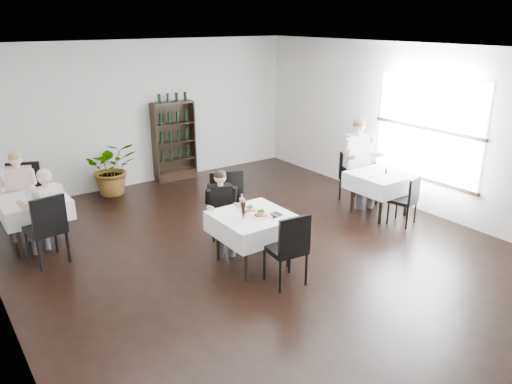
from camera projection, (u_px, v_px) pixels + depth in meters
room_shell at (270, 162)px, 6.98m from camera, size 9.00×9.00×9.00m
window_right at (427, 131)px, 8.86m from camera, size 0.06×2.30×1.85m
wine_shelf at (174, 142)px, 10.86m from camera, size 0.90×0.28×1.75m
main_table at (253, 224)px, 7.11m from camera, size 1.03×1.03×0.77m
left_table at (35, 207)px, 7.75m from camera, size 0.98×0.98×0.77m
right_table at (380, 182)px, 8.96m from camera, size 0.98×0.98×0.77m
potted_tree at (112, 168)px, 10.02m from camera, size 1.15×1.06×1.10m
main_chair_far at (229, 205)px, 7.74m from camera, size 0.68×0.69×1.16m
main_chair_near at (289, 245)px, 6.53m from camera, size 0.52×0.52×1.03m
left_chair_far at (25, 193)px, 8.27m from camera, size 0.69×0.69×1.15m
left_chair_near at (47, 225)px, 7.11m from camera, size 0.56×0.57×1.07m
right_chair_far at (353, 173)px, 9.65m from camera, size 0.48×0.49×0.98m
right_chair_near at (407, 198)px, 8.53m from camera, size 0.49×0.49×0.87m
diner_main at (222, 205)px, 7.50m from camera, size 0.54×0.58×1.28m
diner_left_far at (19, 188)px, 8.04m from camera, size 0.62×0.65×1.41m
diner_left_near at (46, 206)px, 7.28m from camera, size 0.61×0.65×1.39m
diner_right_far at (359, 155)px, 9.40m from camera, size 0.69×0.74×1.64m
plate_far at (250, 210)px, 7.19m from camera, size 0.26×0.26×0.08m
plate_near at (261, 215)px, 7.01m from camera, size 0.33×0.33×0.08m
pilsner_dark at (243, 211)px, 6.82m from camera, size 0.08×0.08×0.33m
pilsner_lager at (242, 207)px, 6.98m from camera, size 0.08×0.08×0.32m
coke_bottle at (244, 210)px, 6.93m from camera, size 0.07×0.07×0.27m
napkin_cutlery at (274, 215)px, 7.03m from camera, size 0.22×0.22×0.02m
pepper_mill at (386, 171)px, 8.91m from camera, size 0.05×0.05×0.09m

